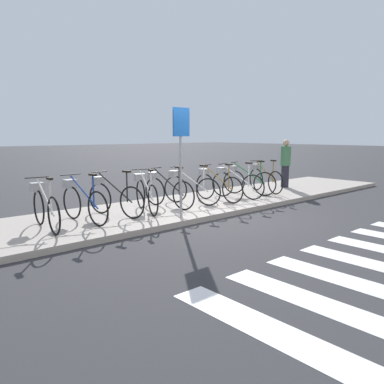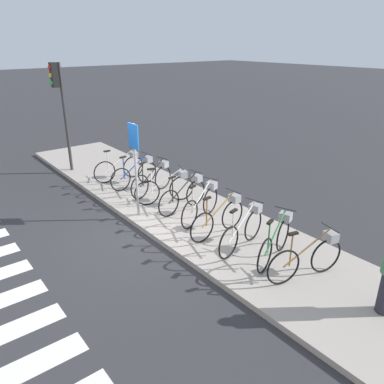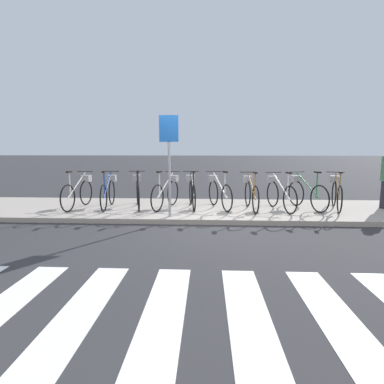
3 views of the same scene
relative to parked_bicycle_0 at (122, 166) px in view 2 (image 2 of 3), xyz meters
name	(u,v)px [view 2 (image 2 of 3)]	position (x,y,z in m)	size (l,w,h in m)	color
ground_plane	(147,235)	(3.48, -1.26, -0.57)	(120.00, 120.00, 0.00)	#2D2D30
sidewalk	(193,217)	(3.48, 0.15, -0.51)	(16.75, 2.81, 0.12)	#9E9389
parked_bicycle_0	(122,166)	(0.00, 0.00, 0.00)	(0.46, 1.69, 1.04)	black
parked_bicycle_1	(137,172)	(0.80, 0.07, 0.00)	(0.46, 1.68, 1.04)	black
parked_bicycle_2	(154,178)	(1.58, 0.19, 0.00)	(0.58, 1.64, 1.04)	black
parked_bicycle_3	(168,187)	(2.40, 0.11, 0.00)	(0.64, 1.62, 1.04)	black
parked_bicycle_4	(185,194)	(3.08, 0.19, 0.00)	(0.46, 1.68, 1.04)	black
parked_bicycle_5	(202,202)	(3.80, 0.17, 0.00)	(0.68, 1.61, 1.04)	black
parked_bicycle_6	(221,216)	(4.65, 0.01, 0.00)	(0.46, 1.69, 1.04)	black
parked_bicycle_7	(244,228)	(5.40, 0.00, 0.00)	(0.54, 1.65, 1.04)	black
parked_bicycle_8	(276,239)	(6.12, 0.18, 0.00)	(0.67, 1.61, 1.04)	black
parked_bicycle_9	(310,256)	(6.94, 0.16, 0.00)	(0.59, 1.64, 1.04)	black
traffic_light	(59,95)	(-1.97, -1.02, 2.09)	(0.24, 0.40, 3.53)	#2D2D2D
sign_post	(135,155)	(2.61, -0.97, 1.15)	(0.44, 0.07, 2.36)	#99999E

